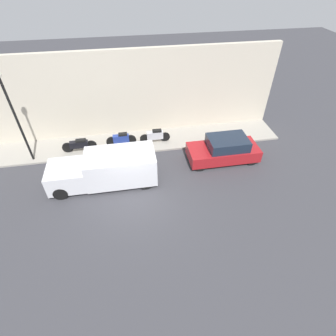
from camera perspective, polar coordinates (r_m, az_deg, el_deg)
ground_plane at (r=12.93m, az=-6.67°, el=-6.35°), size 60.00×60.00×0.00m
sidewalk at (r=16.43m, az=-8.01°, el=5.52°), size 2.29×18.36×0.11m
building_facade at (r=16.30m, az=-9.15°, el=15.45°), size 0.30×18.36×5.19m
parked_car at (r=14.97m, az=12.10°, el=3.94°), size 1.71×3.90×1.41m
delivery_van at (r=13.39m, az=-13.59°, el=-0.23°), size 1.84×5.26×1.71m
motorcycle_blue at (r=15.90m, az=-10.13°, el=6.20°), size 0.30×1.77×0.85m
motorcycle_black at (r=16.09m, az=-18.73°, el=4.81°), size 0.30×1.96×0.77m
scooter_silver at (r=16.02m, az=-2.83°, el=7.05°), size 0.30×1.84×0.84m
streetlamp at (r=15.23m, az=-30.76°, el=10.93°), size 0.31×0.31×4.98m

